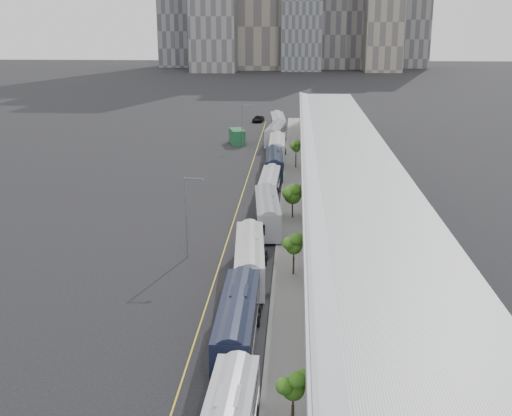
# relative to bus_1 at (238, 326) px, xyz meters

# --- Properties ---
(sidewalk) EXTENTS (10.00, 170.00, 0.12)m
(sidewalk) POSITION_rel_bus_1_xyz_m (7.12, 35.11, -1.58)
(sidewalk) COLOR gray
(sidewalk) RESTS_ON ground
(lane_line) EXTENTS (0.12, 160.00, 0.02)m
(lane_line) POSITION_rel_bus_1_xyz_m (-3.38, 35.11, -1.63)
(lane_line) COLOR gold
(lane_line) RESTS_ON ground
(depot) EXTENTS (12.45, 160.40, 7.20)m
(depot) POSITION_rel_bus_1_xyz_m (11.11, 35.11, 1.87)
(depot) COLOR gray
(depot) RESTS_ON ground
(bus_1) EXTENTS (2.96, 13.34, 3.89)m
(bus_1) POSITION_rel_bus_1_xyz_m (0.00, 0.00, 0.00)
(bus_1) COLOR black
(bus_1) RESTS_ON ground
(bus_2) EXTENTS (3.60, 13.44, 3.88)m
(bus_2) POSITION_rel_bus_1_xyz_m (-0.07, 13.45, -0.00)
(bus_2) COLOR #B7B7B9
(bus_2) RESTS_ON ground
(bus_3) EXTENTS (3.79, 13.58, 3.92)m
(bus_3) POSITION_rel_bus_1_xyz_m (0.89, 29.02, 0.01)
(bus_3) COLOR gray
(bus_3) RESTS_ON ground
(bus_4) EXTENTS (2.73, 12.19, 3.55)m
(bus_4) POSITION_rel_bus_1_xyz_m (0.58, 43.16, -0.15)
(bus_4) COLOR #B4B8BF
(bus_4) RESTS_ON ground
(bus_5) EXTENTS (3.23, 13.25, 3.84)m
(bus_5) POSITION_rel_bus_1_xyz_m (0.72, 56.59, -0.02)
(bus_5) COLOR black
(bus_5) RESTS_ON ground
(bus_6) EXTENTS (3.07, 13.78, 4.01)m
(bus_6) POSITION_rel_bus_1_xyz_m (0.83, 69.15, 0.05)
(bus_6) COLOR silver
(bus_6) RESTS_ON ground
(bus_7) EXTENTS (4.08, 14.01, 4.04)m
(bus_7) POSITION_rel_bus_1_xyz_m (0.07, 83.98, 0.06)
(bus_7) COLOR gray
(bus_7) RESTS_ON ground
(bus_8) EXTENTS (3.79, 14.17, 4.10)m
(bus_8) POSITION_rel_bus_1_xyz_m (0.07, 98.25, 0.09)
(bus_8) COLOR silver
(bus_8) RESTS_ON ground
(tree_0) EXTENTS (1.40, 1.40, 3.94)m
(tree_0) POSITION_rel_bus_1_xyz_m (4.22, -10.56, 1.53)
(tree_0) COLOR black
(tree_0) RESTS_ON ground
(tree_1) EXTENTS (1.63, 1.63, 4.07)m
(tree_1) POSITION_rel_bus_1_xyz_m (4.10, 14.39, 1.57)
(tree_1) COLOR black
(tree_1) RESTS_ON ground
(tree_2) EXTENTS (2.15, 2.15, 4.37)m
(tree_2) POSITION_rel_bus_1_xyz_m (3.85, 33.17, 1.64)
(tree_2) COLOR black
(tree_2) RESTS_ON ground
(tree_3) EXTENTS (1.47, 1.47, 4.44)m
(tree_3) POSITION_rel_bus_1_xyz_m (4.18, 62.17, 1.99)
(tree_3) COLOR black
(tree_3) RESTS_ON ground
(street_lamp_near) EXTENTS (2.04, 0.22, 8.59)m
(street_lamp_near) POSITION_rel_bus_1_xyz_m (-6.78, 18.59, 3.33)
(street_lamp_near) COLOR #59595E
(street_lamp_near) RESTS_ON ground
(street_lamp_far) EXTENTS (2.04, 0.22, 8.19)m
(street_lamp_far) POSITION_rel_bus_1_xyz_m (-6.24, 81.10, 3.13)
(street_lamp_far) COLOR #59595E
(street_lamp_far) RESTS_ON ground
(shipping_container) EXTENTS (3.86, 6.07, 2.94)m
(shipping_container) POSITION_rel_bus_1_xyz_m (-7.70, 83.95, -0.17)
(shipping_container) COLOR #164828
(shipping_container) RESTS_ON ground
(suv) EXTENTS (2.96, 5.49, 1.47)m
(suv) POSITION_rel_bus_1_xyz_m (-5.23, 113.82, -0.91)
(suv) COLOR black
(suv) RESTS_ON ground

